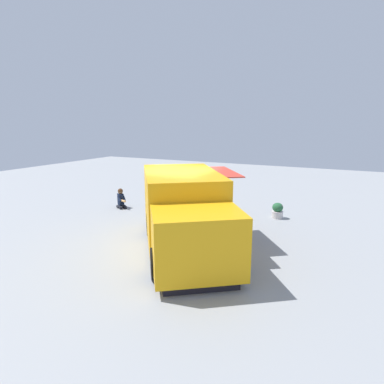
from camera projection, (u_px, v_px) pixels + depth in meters
ground_plane at (174, 234)px, 11.29m from camera, size 40.00×40.00×0.00m
food_truck at (185, 214)px, 9.80m from camera, size 5.77×5.06×2.30m
person_customer at (121, 200)px, 14.73m from camera, size 0.67×0.78×0.89m
planter_flowering_near at (277, 211)px, 13.12m from camera, size 0.48×0.48×0.64m
planter_flowering_far at (178, 196)px, 15.22m from camera, size 0.58×0.58×0.83m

